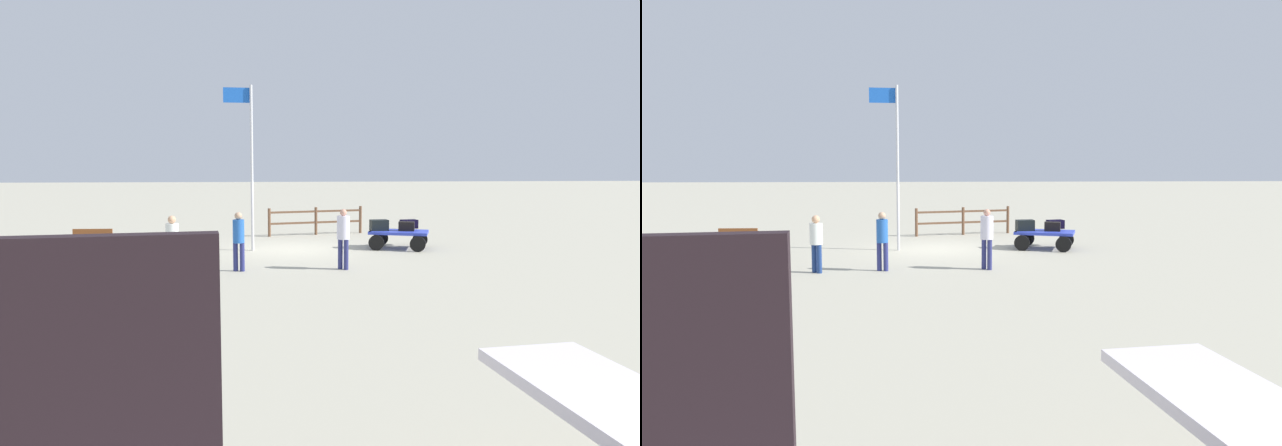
{
  "view_description": "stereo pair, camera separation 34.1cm",
  "coord_description": "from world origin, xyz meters",
  "views": [
    {
      "loc": [
        0.57,
        21.48,
        3.28
      ],
      "look_at": [
        -0.54,
        6.0,
        1.6
      ],
      "focal_mm": 34.12,
      "sensor_mm": 36.0,
      "label": 1
    },
    {
      "loc": [
        0.22,
        21.5,
        3.28
      ],
      "look_at": [
        -0.54,
        6.0,
        1.6
      ],
      "focal_mm": 34.12,
      "sensor_mm": 36.0,
      "label": 2
    }
  ],
  "objects": [
    {
      "name": "ground_plane",
      "position": [
        0.0,
        0.0,
        0.0
      ],
      "size": [
        120.0,
        120.0,
        0.0
      ],
      "primitive_type": "plane",
      "color": "#AEA893"
    },
    {
      "name": "luggage_cart",
      "position": [
        -3.79,
        0.06,
        0.48
      ],
      "size": [
        2.33,
        1.87,
        0.65
      ],
      "color": "blue",
      "rests_on": "ground"
    },
    {
      "name": "suitcase_olive",
      "position": [
        -4.08,
        0.08,
        0.81
      ],
      "size": [
        0.63,
        0.47,
        0.32
      ],
      "color": "black",
      "rests_on": "luggage_cart"
    },
    {
      "name": "suitcase_grey",
      "position": [
        -3.11,
        -0.07,
        0.84
      ],
      "size": [
        0.68,
        0.46,
        0.39
      ],
      "color": "black",
      "rests_on": "luggage_cart"
    },
    {
      "name": "suitcase_navy",
      "position": [
        -4.33,
        -0.64,
        0.81
      ],
      "size": [
        0.67,
        0.5,
        0.32
      ],
      "color": "black",
      "rests_on": "luggage_cart"
    },
    {
      "name": "worker_lead",
      "position": [
        -1.37,
        3.97,
        1.06
      ],
      "size": [
        0.52,
        0.52,
        1.78
      ],
      "color": "navy",
      "rests_on": "ground"
    },
    {
      "name": "worker_trailing",
      "position": [
        1.67,
        4.04,
        0.99
      ],
      "size": [
        0.41,
        0.41,
        1.71
      ],
      "color": "navy",
      "rests_on": "ground"
    },
    {
      "name": "worker_supervisor",
      "position": [
        3.51,
        4.25,
        0.97
      ],
      "size": [
        0.5,
        0.5,
        1.65
      ],
      "color": "navy",
      "rests_on": "ground"
    },
    {
      "name": "flagpole",
      "position": [
        1.52,
        0.12,
        3.37
      ],
      "size": [
        1.0,
        0.13,
        5.76
      ],
      "color": "silver",
      "rests_on": "ground"
    },
    {
      "name": "signboard",
      "position": [
        5.94,
        3.45,
        0.78
      ],
      "size": [
        1.13,
        0.08,
        1.2
      ],
      "color": "#4C3319",
      "rests_on": "ground"
    },
    {
      "name": "wooden_fence",
      "position": [
        -1.09,
        -4.08,
        0.68
      ],
      "size": [
        4.05,
        1.06,
        1.17
      ],
      "color": "brown",
      "rests_on": "ground"
    }
  ]
}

